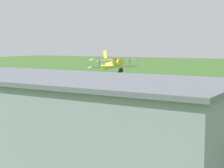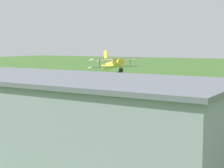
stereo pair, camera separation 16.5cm
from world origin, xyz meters
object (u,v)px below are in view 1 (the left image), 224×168
at_px(person_by_parked_cars, 91,109).
at_px(hangar, 67,115).
at_px(biplane, 113,64).
at_px(person_walking_on_apron, 221,120).
at_px(person_beside_truck, 69,108).
at_px(car_green, 23,110).

bearing_deg(person_by_parked_cars, hangar, 116.08).
bearing_deg(biplane, person_walking_on_apron, 159.93).
bearing_deg(person_beside_truck, person_walking_on_apron, -174.36).
bearing_deg(person_walking_on_apron, car_green, 14.47).
bearing_deg(hangar, person_by_parked_cars, -63.92).
bearing_deg(hangar, person_beside_truck, -54.14).
bearing_deg(person_walking_on_apron, person_beside_truck, 5.64).
relative_size(hangar, person_by_parked_cars, 18.92).
relative_size(hangar, car_green, 7.22).
relative_size(person_beside_truck, person_walking_on_apron, 0.98).
height_order(biplane, person_by_parked_cars, biplane).
height_order(person_beside_truck, person_walking_on_apron, person_walking_on_apron).
distance_m(hangar, person_by_parked_cars, 18.31).
bearing_deg(car_green, hangar, 145.39).
height_order(car_green, person_by_parked_cars, car_green).
xyz_separation_m(hangar, biplane, (8.51, -23.59, 3.16)).
xyz_separation_m(car_green, person_walking_on_apron, (-24.91, -6.43, -0.03)).
xyz_separation_m(hangar, person_by_parked_cars, (7.96, -16.27, -2.67)).
distance_m(biplane, person_by_parked_cars, 9.37).
bearing_deg(hangar, person_walking_on_apron, -119.74).
height_order(hangar, person_walking_on_apron, hangar).
distance_m(car_green, person_walking_on_apron, 25.73).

